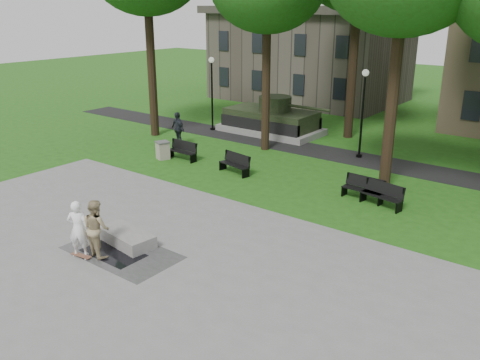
% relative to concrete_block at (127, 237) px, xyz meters
% --- Properties ---
extents(ground, '(120.00, 120.00, 0.00)m').
position_rel_concrete_block_xyz_m(ground, '(1.29, 2.47, -0.24)').
color(ground, '#1D4B11').
rests_on(ground, ground).
extents(plaza, '(22.00, 16.00, 0.02)m').
position_rel_concrete_block_xyz_m(plaza, '(1.29, -2.53, -0.23)').
color(plaza, gray).
rests_on(plaza, ground).
extents(footpath, '(44.00, 2.60, 0.01)m').
position_rel_concrete_block_xyz_m(footpath, '(1.29, 14.47, -0.24)').
color(footpath, black).
rests_on(footpath, ground).
extents(building_left, '(15.00, 10.00, 7.20)m').
position_rel_concrete_block_xyz_m(building_left, '(-9.71, 28.97, 3.35)').
color(building_left, '#4C443D').
rests_on(building_left, ground).
extents(lamp_left, '(0.36, 0.36, 4.73)m').
position_rel_concrete_block_xyz_m(lamp_left, '(-8.71, 14.77, 2.55)').
color(lamp_left, black).
rests_on(lamp_left, ground).
extents(lamp_mid, '(0.36, 0.36, 4.73)m').
position_rel_concrete_block_xyz_m(lamp_mid, '(1.79, 14.77, 2.55)').
color(lamp_mid, black).
rests_on(lamp_mid, ground).
extents(tank_monument, '(7.45, 3.40, 2.40)m').
position_rel_concrete_block_xyz_m(tank_monument, '(-5.16, 16.47, 0.61)').
color(tank_monument, gray).
rests_on(tank_monument, ground).
extents(puddle, '(2.20, 1.20, 0.00)m').
position_rel_concrete_block_xyz_m(puddle, '(0.20, -0.77, -0.22)').
color(puddle, black).
rests_on(puddle, plaza).
extents(concrete_block, '(2.30, 1.25, 0.45)m').
position_rel_concrete_block_xyz_m(concrete_block, '(0.00, 0.00, 0.00)').
color(concrete_block, gray).
rests_on(concrete_block, plaza).
extents(skateboard, '(0.80, 0.32, 0.07)m').
position_rel_concrete_block_xyz_m(skateboard, '(-0.39, -1.60, -0.19)').
color(skateboard, brown).
rests_on(skateboard, plaza).
extents(skateboarder, '(0.84, 0.77, 1.93)m').
position_rel_concrete_block_xyz_m(skateboarder, '(-0.51, -1.52, 0.74)').
color(skateboarder, white).
rests_on(skateboarder, plaza).
extents(friend_watching, '(1.05, 0.87, 1.94)m').
position_rel_concrete_block_xyz_m(friend_watching, '(-0.07, -1.13, 0.75)').
color(friend_watching, tan).
rests_on(friend_watching, plaza).
extents(pedestrian_walker, '(1.24, 0.73, 1.98)m').
position_rel_concrete_block_xyz_m(pedestrian_walker, '(-7.79, 10.58, 0.75)').
color(pedestrian_walker, '#21242C').
rests_on(pedestrian_walker, ground).
extents(park_bench_0, '(1.81, 0.54, 1.00)m').
position_rel_concrete_block_xyz_m(park_bench_0, '(-5.53, 8.62, 0.28)').
color(park_bench_0, black).
rests_on(park_bench_0, ground).
extents(park_bench_1, '(1.85, 0.84, 1.00)m').
position_rel_concrete_block_xyz_m(park_bench_1, '(-1.86, 8.48, 0.28)').
color(park_bench_1, black).
rests_on(park_bench_1, ground).
extents(park_bench_2, '(1.82, 0.62, 1.00)m').
position_rel_concrete_block_xyz_m(park_bench_2, '(4.68, 8.99, 0.28)').
color(park_bench_2, black).
rests_on(park_bench_2, ground).
extents(park_bench_3, '(1.85, 0.84, 1.00)m').
position_rel_concrete_block_xyz_m(park_bench_3, '(5.61, 8.75, 0.28)').
color(park_bench_3, black).
rests_on(park_bench_3, ground).
extents(trash_bin, '(0.86, 0.86, 0.96)m').
position_rel_concrete_block_xyz_m(trash_bin, '(-6.46, 8.03, 0.24)').
color(trash_bin, gray).
rests_on(trash_bin, ground).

